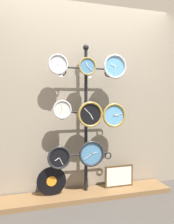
% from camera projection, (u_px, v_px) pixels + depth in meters
% --- Properties ---
extents(ground_plane, '(12.00, 12.00, 0.00)m').
position_uv_depth(ground_plane, '(96.00, 210.00, 2.44)').
color(ground_plane, '#47423D').
extents(shop_wall, '(4.40, 0.04, 2.80)m').
position_uv_depth(shop_wall, '(83.00, 87.00, 2.91)').
color(shop_wall, gray).
rests_on(shop_wall, ground_plane).
extents(low_shelf, '(2.20, 0.36, 0.06)m').
position_uv_depth(low_shelf, '(87.00, 194.00, 2.77)').
color(low_shelf, brown).
rests_on(low_shelf, ground_plane).
extents(display_stand, '(0.72, 0.44, 1.92)m').
position_uv_depth(display_stand, '(86.00, 148.00, 2.80)').
color(display_stand, black).
rests_on(display_stand, ground_plane).
extents(clock_top_left, '(0.24, 0.04, 0.24)m').
position_uv_depth(clock_top_left, '(58.00, 64.00, 2.56)').
color(clock_top_left, silver).
extents(clock_top_center, '(0.22, 0.04, 0.22)m').
position_uv_depth(clock_top_center, '(87.00, 66.00, 2.64)').
color(clock_top_center, '#4C84B2').
extents(clock_top_right, '(0.31, 0.04, 0.31)m').
position_uv_depth(clock_top_right, '(115.00, 67.00, 2.73)').
color(clock_top_right, '#60A8DB').
extents(clock_middle_left, '(0.23, 0.04, 0.23)m').
position_uv_depth(clock_middle_left, '(62.00, 109.00, 2.60)').
color(clock_middle_left, silver).
extents(clock_middle_center, '(0.32, 0.04, 0.32)m').
position_uv_depth(clock_middle_center, '(90.00, 114.00, 2.67)').
color(clock_middle_center, black).
extents(clock_middle_right, '(0.31, 0.04, 0.31)m').
position_uv_depth(clock_middle_right, '(114.00, 115.00, 2.76)').
color(clock_middle_right, '#60A8DB').
extents(clock_bottom_left, '(0.28, 0.04, 0.28)m').
position_uv_depth(clock_bottom_left, '(59.00, 158.00, 2.60)').
color(clock_bottom_left, black).
extents(clock_bottom_center, '(0.33, 0.04, 0.33)m').
position_uv_depth(clock_bottom_center, '(92.00, 154.00, 2.70)').
color(clock_bottom_center, '#4C84B2').
extents(vinyl_record, '(0.36, 0.01, 0.36)m').
position_uv_depth(vinyl_record, '(52.00, 181.00, 2.66)').
color(vinyl_record, black).
rests_on(vinyl_record, low_shelf).
extents(picture_frame, '(0.40, 0.02, 0.29)m').
position_uv_depth(picture_frame, '(119.00, 176.00, 2.93)').
color(picture_frame, '#4C381E').
rests_on(picture_frame, low_shelf).
extents(price_tag_upper, '(0.04, 0.00, 0.03)m').
position_uv_depth(price_tag_upper, '(61.00, 76.00, 2.58)').
color(price_tag_upper, white).
extents(price_tag_mid, '(0.04, 0.00, 0.03)m').
position_uv_depth(price_tag_mid, '(90.00, 77.00, 2.65)').
color(price_tag_mid, white).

